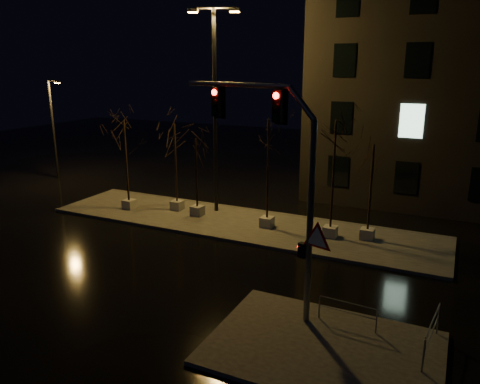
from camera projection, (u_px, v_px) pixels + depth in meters
The scene contains 14 objects.
ground at pixel (179, 265), 20.69m from camera, with size 90.00×90.00×0.00m, color black.
median at pixel (238, 223), 25.89m from camera, with size 22.00×5.00×0.15m, color #3F3C38.
sidewalk_corner at pixel (323, 348), 14.51m from camera, with size 7.00×5.00×0.15m, color #3F3C38.
tree_0 at pixel (125, 140), 27.22m from camera, with size 1.80×1.80×5.48m.
tree_1 at pixel (175, 144), 27.05m from camera, with size 1.80×1.80×5.28m.
tree_2 at pixel (196, 156), 26.14m from camera, with size 1.80×1.80×4.59m.
tree_3 at pixel (268, 144), 23.95m from camera, with size 1.80×1.80×5.90m.
tree_4 at pixel (335, 147), 22.47m from camera, with size 1.80×1.80×6.05m.
tree_5 at pixel (372, 166), 22.38m from camera, with size 1.80×1.80×4.91m.
traffic_signal_mast at pixel (279, 167), 15.41m from camera, with size 6.19×1.91×7.85m.
streetlight_main at pixel (215, 99), 26.18m from camera, with size 2.80×1.17×11.41m.
streetlight_far at pixel (54, 125), 35.45m from camera, with size 1.46×0.50×7.48m.
guard_rail_a at pixel (347, 310), 15.51m from camera, with size 1.98×0.18×0.86m.
guard_rail_b at pixel (432, 330), 14.03m from camera, with size 0.31×2.34×1.11m.
Camera 1 is at (10.63, -16.09, 8.59)m, focal length 35.00 mm.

